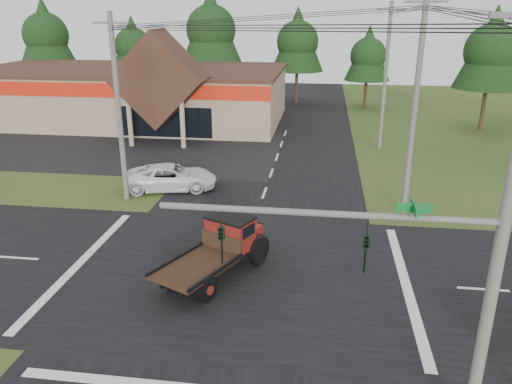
# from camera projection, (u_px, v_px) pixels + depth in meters

# --- Properties ---
(ground) EXTENTS (120.00, 120.00, 0.00)m
(ground) POSITION_uv_depth(u_px,v_px,m) (236.00, 273.00, 21.17)
(ground) COLOR #2C4117
(ground) RESTS_ON ground
(road_ns) EXTENTS (12.00, 120.00, 0.02)m
(road_ns) POSITION_uv_depth(u_px,v_px,m) (236.00, 273.00, 21.17)
(road_ns) COLOR black
(road_ns) RESTS_ON ground
(road_ew) EXTENTS (120.00, 12.00, 0.02)m
(road_ew) POSITION_uv_depth(u_px,v_px,m) (236.00, 273.00, 21.17)
(road_ew) COLOR black
(road_ew) RESTS_ON ground
(parking_apron) EXTENTS (28.00, 14.00, 0.02)m
(parking_apron) POSITION_uv_depth(u_px,v_px,m) (107.00, 148.00, 40.64)
(parking_apron) COLOR black
(parking_apron) RESTS_ON ground
(cvs_building) EXTENTS (30.40, 18.20, 9.19)m
(cvs_building) POSITION_uv_depth(u_px,v_px,m) (132.00, 93.00, 49.75)
(cvs_building) COLOR gray
(cvs_building) RESTS_ON ground
(traffic_signal_mast) EXTENTS (8.12, 0.24, 7.00)m
(traffic_signal_mast) POSITION_uv_depth(u_px,v_px,m) (419.00, 279.00, 11.94)
(traffic_signal_mast) COLOR #595651
(traffic_signal_mast) RESTS_ON ground
(utility_pole_nr) EXTENTS (2.00, 0.30, 11.00)m
(utility_pole_nr) POSITION_uv_depth(u_px,v_px,m) (502.00, 237.00, 11.31)
(utility_pole_nr) COLOR #595651
(utility_pole_nr) RESTS_ON ground
(utility_pole_nw) EXTENTS (2.00, 0.30, 10.50)m
(utility_pole_nw) POSITION_uv_depth(u_px,v_px,m) (118.00, 108.00, 27.80)
(utility_pole_nw) COLOR #595651
(utility_pole_nw) RESTS_ON ground
(utility_pole_ne) EXTENTS (2.00, 0.30, 11.50)m
(utility_pole_ne) POSITION_uv_depth(u_px,v_px,m) (415.00, 106.00, 25.60)
(utility_pole_ne) COLOR #595651
(utility_pole_ne) RESTS_ON ground
(utility_pole_n) EXTENTS (2.00, 0.30, 11.20)m
(utility_pole_n) POSITION_uv_depth(u_px,v_px,m) (385.00, 76.00, 38.69)
(utility_pole_n) COLOR #595651
(utility_pole_n) RESTS_ON ground
(tree_row_a) EXTENTS (6.72, 6.72, 12.12)m
(tree_row_a) POSITION_uv_depth(u_px,v_px,m) (45.00, 33.00, 59.48)
(tree_row_a) COLOR #332316
(tree_row_a) RESTS_ON ground
(tree_row_b) EXTENTS (5.60, 5.60, 10.10)m
(tree_row_b) POSITION_uv_depth(u_px,v_px,m) (133.00, 44.00, 60.54)
(tree_row_b) COLOR #332316
(tree_row_b) RESTS_ON ground
(tree_row_c) EXTENTS (7.28, 7.28, 13.13)m
(tree_row_c) POSITION_uv_depth(u_px,v_px,m) (211.00, 27.00, 57.65)
(tree_row_c) COLOR #332316
(tree_row_c) RESTS_ON ground
(tree_row_d) EXTENTS (6.16, 6.16, 11.11)m
(tree_row_d) POSITION_uv_depth(u_px,v_px,m) (298.00, 40.00, 57.77)
(tree_row_d) COLOR #332316
(tree_row_d) RESTS_ON ground
(tree_row_e) EXTENTS (5.04, 5.04, 9.09)m
(tree_row_e) POSITION_uv_depth(u_px,v_px,m) (368.00, 54.00, 55.36)
(tree_row_e) COLOR #332316
(tree_row_e) RESTS_ON ground
(tree_side_ne) EXTENTS (6.16, 6.16, 11.11)m
(tree_side_ne) POSITION_uv_depth(u_px,v_px,m) (492.00, 48.00, 44.32)
(tree_side_ne) COLOR #332316
(tree_side_ne) RESTS_ON ground
(antique_flatbed_truck) EXTENTS (4.39, 6.02, 2.36)m
(antique_flatbed_truck) POSITION_uv_depth(u_px,v_px,m) (214.00, 251.00, 20.49)
(antique_flatbed_truck) COLOR #5F1C0D
(antique_flatbed_truck) RESTS_ON ground
(white_pickup) EXTENTS (6.06, 3.77, 1.56)m
(white_pickup) POSITION_uv_depth(u_px,v_px,m) (171.00, 177.00, 30.93)
(white_pickup) COLOR white
(white_pickup) RESTS_ON ground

